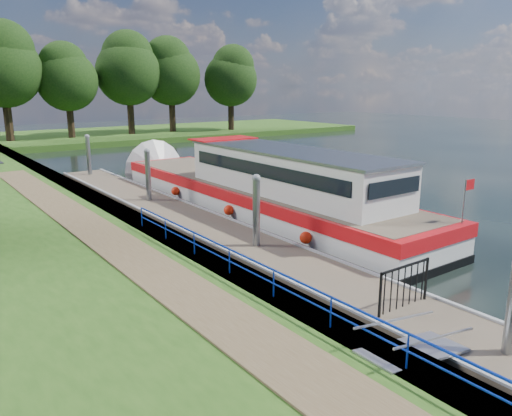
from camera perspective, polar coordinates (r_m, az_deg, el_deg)
ground at (r=12.53m, az=24.50°, el=-15.47°), size 160.00×160.00×0.00m
bank_edge at (r=22.03m, az=-15.46°, el=-1.15°), size 1.10×90.00×0.78m
far_bank at (r=61.35m, az=-15.13°, el=8.07°), size 60.00×18.00×0.60m
footpath at (r=15.02m, az=-12.58°, el=-6.28°), size 1.60×40.00×0.05m
blue_fence at (r=11.66m, az=5.09°, el=-9.25°), size 0.04×18.04×0.72m
pontoon at (r=21.34m, az=-7.09°, el=-1.79°), size 2.50×30.00×0.56m
mooring_piles at (r=21.07m, az=-7.18°, el=1.08°), size 0.30×27.30×3.55m
gangway at (r=11.06m, az=17.55°, el=-15.18°), size 2.58×1.00×0.92m
gate_panel at (r=13.12m, az=16.63°, el=-7.91°), size 1.85×0.05×1.15m
barge at (r=23.79m, az=-0.73°, el=2.17°), size 4.36×21.15×4.78m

